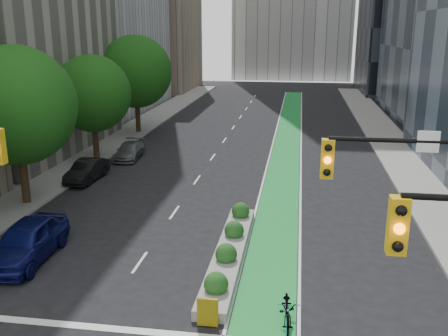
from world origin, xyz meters
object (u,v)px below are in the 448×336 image
(parked_car_left_mid, at_px, (87,170))
(median_planter, at_px, (230,250))
(parked_car_left_near, at_px, (27,241))
(parked_car_left_far, at_px, (129,151))
(bicycle, at_px, (288,310))

(parked_car_left_mid, bearing_deg, median_planter, -40.33)
(parked_car_left_near, bearing_deg, parked_car_left_far, 92.49)
(median_planter, height_order, parked_car_left_mid, parked_car_left_mid)
(bicycle, height_order, parked_car_left_near, parked_car_left_near)
(median_planter, xyz_separation_m, parked_car_left_far, (-9.88, 15.65, 0.24))
(bicycle, bearing_deg, median_planter, 115.60)
(median_planter, distance_m, parked_car_left_far, 18.51)
(bicycle, height_order, parked_car_left_far, parked_car_left_far)
(bicycle, relative_size, parked_car_left_far, 0.51)
(parked_car_left_near, distance_m, parked_car_left_far, 17.19)
(median_planter, height_order, parked_car_left_far, parked_car_left_far)
(parked_car_left_mid, relative_size, parked_car_left_far, 0.98)
(bicycle, distance_m, parked_car_left_near, 11.55)
(median_planter, bearing_deg, bicycle, -61.03)
(parked_car_left_near, bearing_deg, parked_car_left_mid, 98.96)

